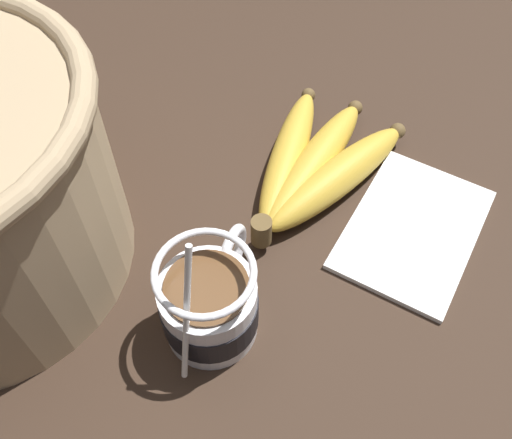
% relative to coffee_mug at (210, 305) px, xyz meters
% --- Properties ---
extents(table, '(1.26, 1.26, 0.04)m').
position_rel_coffee_mug_xyz_m(table, '(0.02, 0.02, -0.06)').
color(table, '#332319').
rests_on(table, ground).
extents(coffee_mug, '(0.13, 0.08, 0.15)m').
position_rel_coffee_mug_xyz_m(coffee_mug, '(0.00, 0.00, 0.00)').
color(coffee_mug, silver).
rests_on(coffee_mug, table).
extents(banana_bunch, '(0.22, 0.14, 0.04)m').
position_rel_coffee_mug_xyz_m(banana_bunch, '(0.19, -0.03, -0.02)').
color(banana_bunch, brown).
rests_on(banana_bunch, table).
extents(napkin, '(0.18, 0.14, 0.01)m').
position_rel_coffee_mug_xyz_m(napkin, '(0.16, -0.14, -0.04)').
color(napkin, white).
rests_on(napkin, table).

